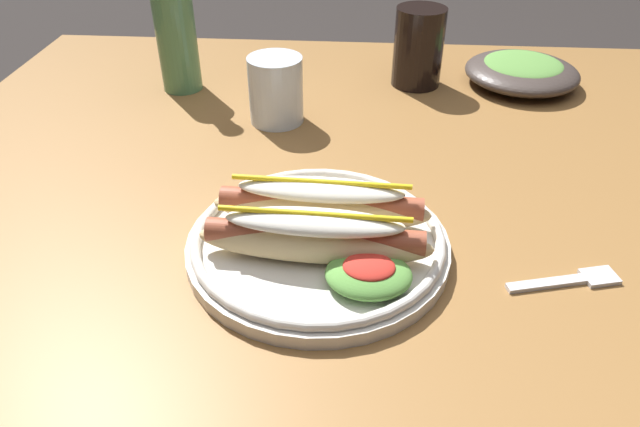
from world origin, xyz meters
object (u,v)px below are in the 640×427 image
at_px(soda_cup, 418,47).
at_px(side_bowl, 522,71).
at_px(hot_dog_plate, 320,235).
at_px(water_cup, 276,90).
at_px(glass_bottle, 176,33).
at_px(fork, 572,280).

bearing_deg(soda_cup, side_bowl, 3.56).
bearing_deg(hot_dog_plate, soda_cup, 74.65).
bearing_deg(soda_cup, hot_dog_plate, -105.35).
height_order(soda_cup, water_cup, soda_cup).
distance_m(water_cup, glass_bottle, 0.21).
xyz_separation_m(fork, water_cup, (-0.35, 0.35, 0.05)).
xyz_separation_m(fork, side_bowl, (0.05, 0.52, 0.02)).
bearing_deg(side_bowl, water_cup, -157.13).
height_order(fork, side_bowl, side_bowl).
height_order(soda_cup, side_bowl, soda_cup).
distance_m(fork, glass_bottle, 0.71).
distance_m(hot_dog_plate, side_bowl, 0.58).
xyz_separation_m(hot_dog_plate, glass_bottle, (-0.27, 0.43, 0.07)).
relative_size(fork, side_bowl, 0.63).
distance_m(glass_bottle, side_bowl, 0.59).
height_order(hot_dog_plate, glass_bottle, glass_bottle).
bearing_deg(side_bowl, fork, -95.55).
relative_size(water_cup, glass_bottle, 0.39).
relative_size(fork, glass_bottle, 0.47).
bearing_deg(side_bowl, glass_bottle, -174.19).
distance_m(fork, soda_cup, 0.53).
bearing_deg(soda_cup, glass_bottle, -173.17).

